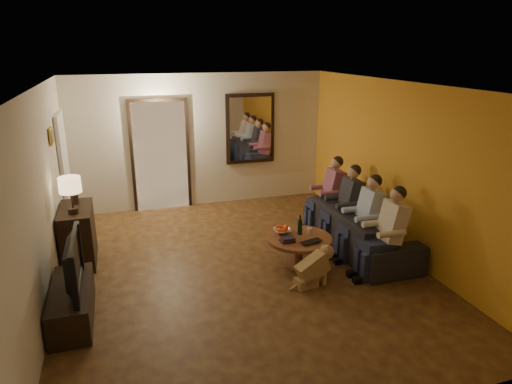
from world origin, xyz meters
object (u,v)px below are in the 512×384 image
object	(u,v)px
bowl	(282,231)
table_lamp	(71,195)
wine_bottle	(300,224)
laptop	(313,243)
tv_stand	(72,303)
person_a	(388,236)
coffee_table	(299,251)
person_c	(346,208)
sofa	(360,229)
person_b	(365,221)
person_d	(330,196)
dresser	(78,235)
tv	(66,264)
dog	(313,266)

from	to	relation	value
bowl	table_lamp	bearing A→B (deg)	167.44
wine_bottle	laptop	size ratio (longest dim) A/B	0.94
tv_stand	person_a	world-z (taller)	person_a
coffee_table	wine_bottle	bearing A→B (deg)	63.43
person_c	sofa	bearing A→B (deg)	-71.57
table_lamp	coffee_table	world-z (taller)	table_lamp
coffee_table	bowl	xyz separation A→B (m)	(-0.18, 0.22, 0.26)
person_a	person_b	world-z (taller)	same
laptop	bowl	bearing A→B (deg)	103.04
person_d	laptop	world-z (taller)	person_d
person_a	person_c	xyz separation A→B (m)	(0.00, 1.20, 0.00)
sofa	laptop	xyz separation A→B (m)	(-1.04, -0.55, 0.13)
dresser	table_lamp	xyz separation A→B (m)	(0.00, -0.22, 0.69)
tv	person_c	distance (m)	4.25
laptop	wine_bottle	bearing A→B (deg)	81.29
tv_stand	tv	xyz separation A→B (m)	(0.00, 0.00, 0.52)
coffee_table	person_b	bearing A→B (deg)	-1.89
bowl	wine_bottle	bearing A→B (deg)	-27.55
person_d	coffee_table	distance (m)	1.61
sofa	coffee_table	distance (m)	1.18
wine_bottle	dresser	bearing A→B (deg)	162.49
person_a	person_d	bearing A→B (deg)	90.00
tv	person_d	size ratio (longest dim) A/B	0.89
dresser	person_b	size ratio (longest dim) A/B	0.79
coffee_table	wine_bottle	size ratio (longest dim) A/B	3.07
person_c	bowl	world-z (taller)	person_c
bowl	laptop	distance (m)	0.57
tv	dog	world-z (taller)	tv
dog	coffee_table	xyz separation A→B (m)	(0.05, 0.60, -0.06)
table_lamp	wine_bottle	world-z (taller)	table_lamp
coffee_table	person_c	bearing A→B (deg)	28.47
tv_stand	dog	size ratio (longest dim) A/B	2.22
dresser	bowl	xyz separation A→B (m)	(2.89, -0.86, 0.06)
person_b	tv	bearing A→B (deg)	-173.51
table_lamp	tv	bearing A→B (deg)	-90.00
table_lamp	dog	distance (m)	3.46
dresser	coffee_table	distance (m)	3.26
dresser	sofa	bearing A→B (deg)	-10.99
dog	wine_bottle	size ratio (longest dim) A/B	1.81
laptop	person_a	bearing A→B (deg)	-36.81
tv	coffee_table	bearing A→B (deg)	-80.70
dresser	wine_bottle	distance (m)	3.27
person_a	dresser	bearing A→B (deg)	157.32
person_c	person_d	distance (m)	0.60
person_a	person_b	size ratio (longest dim) A/B	1.00
dog	laptop	size ratio (longest dim) A/B	1.70
sofa	laptop	world-z (taller)	sofa
table_lamp	dog	bearing A→B (deg)	-25.86
coffee_table	tv_stand	bearing A→B (deg)	-170.70
bowl	laptop	world-z (taller)	bowl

